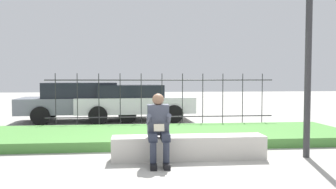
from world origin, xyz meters
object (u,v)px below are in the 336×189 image
Objects in this scene: person_seated_reader at (158,126)px; street_lamp at (309,31)px; stone_bench at (189,149)px; car_parked_left at (85,101)px; car_parked_center at (134,101)px.

street_lamp is at bearing 3.45° from person_seated_reader.
stone_bench is at bearing 177.64° from street_lamp.
street_lamp is (2.84, 0.17, 1.72)m from person_seated_reader.
car_parked_left is 1.72m from car_parked_center.
car_parked_left is 7.89m from street_lamp.
stone_bench is at bearing -68.78° from car_parked_left.
stone_bench is 6.41m from car_parked_left.
car_parked_left is at bearing 130.71° from street_lamp.
stone_bench is 5.79m from car_parked_center.
person_seated_reader is at bearing -176.55° from street_lamp.
car_parked_center is (1.72, -0.08, -0.03)m from car_parked_left.
car_parked_center is at bearing 100.60° from stone_bench.
stone_bench is at bearing -83.19° from car_parked_center.
car_parked_left reaches higher than stone_bench.
stone_bench is 0.62× the size of car_parked_left.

